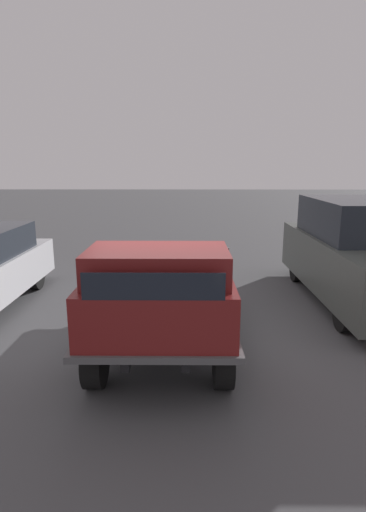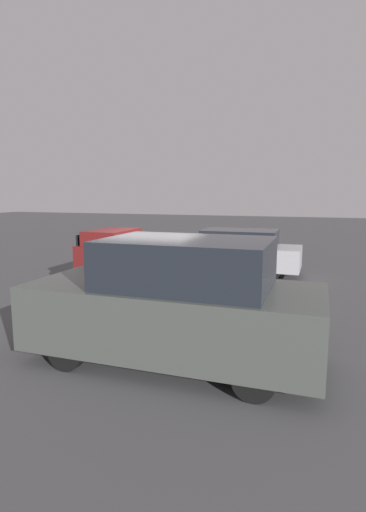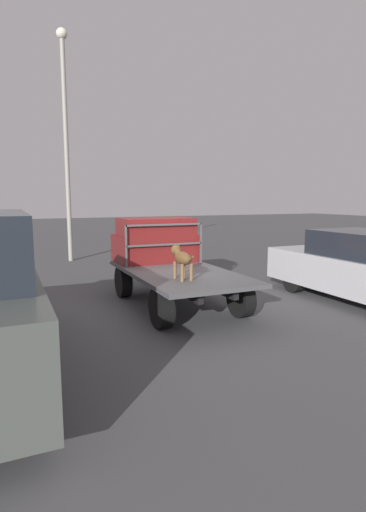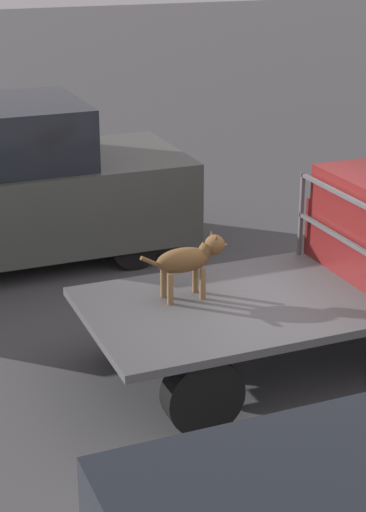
# 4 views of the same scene
# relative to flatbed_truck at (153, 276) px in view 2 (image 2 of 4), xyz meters

# --- Properties ---
(ground_plane) EXTENTS (80.00, 80.00, 0.00)m
(ground_plane) POSITION_rel_flatbed_truck_xyz_m (0.00, 0.00, -0.57)
(ground_plane) COLOR #474749
(flatbed_truck) EXTENTS (3.96, 1.94, 0.78)m
(flatbed_truck) POSITION_rel_flatbed_truck_xyz_m (0.00, 0.00, 0.00)
(flatbed_truck) COLOR black
(flatbed_truck) RESTS_ON ground
(truck_cab) EXTENTS (1.20, 1.82, 1.03)m
(truck_cab) POSITION_rel_flatbed_truck_xyz_m (1.30, 0.00, 0.69)
(truck_cab) COLOR maroon
(truck_cab) RESTS_ON flatbed_truck
(truck_headboard) EXTENTS (0.04, 1.82, 0.92)m
(truck_headboard) POSITION_rel_flatbed_truck_xyz_m (0.66, 0.00, 0.81)
(truck_headboard) COLOR #4C4C4F
(truck_headboard) RESTS_ON flatbed_truck
(dog) EXTENTS (0.90, 0.24, 0.64)m
(dog) POSITION_rel_flatbed_truck_xyz_m (-0.89, 0.28, 0.60)
(dog) COLOR brown
(dog) RESTS_ON flatbed_truck
(parked_sedan) EXTENTS (4.60, 1.77, 1.56)m
(parked_sedan) POSITION_rel_flatbed_truck_xyz_m (-1.48, -3.82, 0.22)
(parked_sedan) COLOR black
(parked_sedan) RESTS_ON ground
(parked_pickup_far) EXTENTS (4.83, 2.01, 2.09)m
(parked_pickup_far) POSITION_rel_flatbed_truck_xyz_m (-2.09, 3.89, 0.44)
(parked_pickup_far) COLOR black
(parked_pickup_far) RESTS_ON ground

